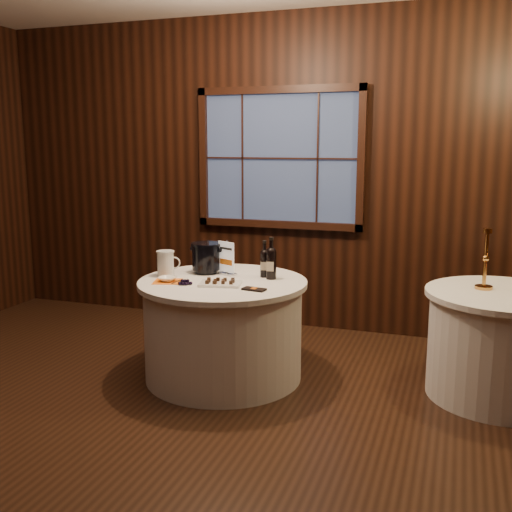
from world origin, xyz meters
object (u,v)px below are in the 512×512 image
at_px(side_table, 501,345).
at_px(port_bottle_left, 265,261).
at_px(brass_candlestick, 485,267).
at_px(chocolate_plate, 220,282).
at_px(main_table, 223,329).
at_px(grape_bunch, 184,283).
at_px(ice_bucket, 206,257).
at_px(cracker_bowl, 168,279).
at_px(glass_pitcher, 166,263).
at_px(port_bottle_right, 271,261).
at_px(chocolate_box, 254,289).
at_px(sign_stand, 227,263).

xyz_separation_m(side_table, port_bottle_left, (-1.74, -0.08, 0.51)).
bearing_deg(brass_candlestick, chocolate_plate, -164.69).
height_order(main_table, grape_bunch, grape_bunch).
xyz_separation_m(port_bottle_left, grape_bunch, (-0.47, -0.45, -0.10)).
height_order(ice_bucket, brass_candlestick, brass_candlestick).
relative_size(main_table, brass_candlestick, 2.94).
distance_m(cracker_bowl, brass_candlestick, 2.30).
distance_m(main_table, glass_pitcher, 0.68).
bearing_deg(cracker_bowl, port_bottle_right, 25.79).
bearing_deg(chocolate_box, port_bottle_left, 106.07).
distance_m(main_table, cracker_bowl, 0.58).
height_order(side_table, chocolate_box, chocolate_box).
relative_size(port_bottle_right, brass_candlestick, 0.74).
height_order(port_bottle_left, cracker_bowl, port_bottle_left).
height_order(sign_stand, brass_candlestick, brass_candlestick).
height_order(glass_pitcher, brass_candlestick, brass_candlestick).
bearing_deg(main_table, cracker_bowl, -154.84).
distance_m(sign_stand, ice_bucket, 0.19).
distance_m(chocolate_box, grape_bunch, 0.53).
bearing_deg(ice_bucket, grape_bunch, -87.82).
height_order(main_table, brass_candlestick, brass_candlestick).
bearing_deg(main_table, grape_bunch, -130.78).
bearing_deg(glass_pitcher, cracker_bowl, -83.43).
relative_size(ice_bucket, brass_candlestick, 0.56).
relative_size(main_table, glass_pitcher, 6.39).
bearing_deg(brass_candlestick, side_table, -21.77).
height_order(chocolate_box, cracker_bowl, cracker_bowl).
bearing_deg(port_bottle_left, port_bottle_right, -46.08).
relative_size(sign_stand, chocolate_box, 1.66).
bearing_deg(main_table, port_bottle_right, 26.50).
bearing_deg(side_table, cracker_bowl, -168.67).
bearing_deg(glass_pitcher, main_table, -23.01).
xyz_separation_m(chocolate_box, grape_bunch, (-0.53, -0.02, 0.01)).
xyz_separation_m(port_bottle_left, ice_bucket, (-0.48, -0.02, 0.00)).
relative_size(sign_stand, port_bottle_left, 0.96).
xyz_separation_m(port_bottle_left, chocolate_plate, (-0.22, -0.36, -0.11)).
height_order(side_table, brass_candlestick, brass_candlestick).
height_order(chocolate_box, glass_pitcher, glass_pitcher).
relative_size(port_bottle_left, grape_bunch, 1.71).
bearing_deg(brass_candlestick, ice_bucket, -175.65).
distance_m(main_table, grape_bunch, 0.51).
distance_m(side_table, cracker_bowl, 2.45).
bearing_deg(port_bottle_left, main_table, -151.04).
height_order(side_table, sign_stand, sign_stand).
bearing_deg(port_bottle_left, sign_stand, 174.23).
distance_m(port_bottle_right, grape_bunch, 0.68).
distance_m(main_table, ice_bucket, 0.59).
relative_size(port_bottle_left, port_bottle_right, 0.88).
distance_m(port_bottle_left, chocolate_box, 0.45).
height_order(grape_bunch, glass_pitcher, glass_pitcher).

